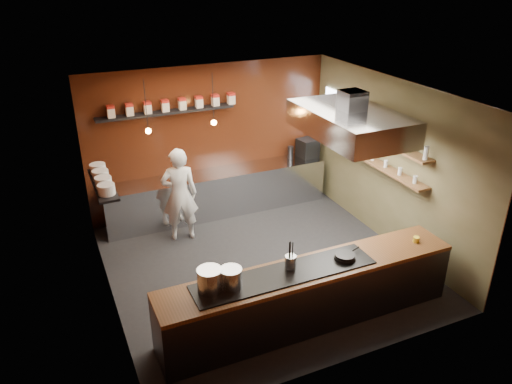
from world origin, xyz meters
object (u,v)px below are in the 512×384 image
chef (180,195)px  extractor_hood (350,122)px  stockpot_small (231,278)px  stockpot_large (210,280)px  espresso_machine (308,148)px

chef → extractor_hood: bearing=152.1°
extractor_hood → stockpot_small: extractor_hood is taller
stockpot_large → chef: 3.08m
espresso_machine → stockpot_small: bearing=-139.2°
stockpot_large → espresso_machine: espresso_machine is taller
stockpot_large → chef: bearing=81.3°
stockpot_large → stockpot_small: stockpot_large is taller
extractor_hood → stockpot_large: 3.30m
stockpot_small → chef: chef is taller
extractor_hood → stockpot_small: (-2.48, -1.19, -1.43)m
espresso_machine → chef: size_ratio=0.22×
stockpot_large → espresso_machine: bearing=46.8°
stockpot_large → stockpot_small: bearing=-7.6°
extractor_hood → espresso_machine: bearing=73.1°
stockpot_large → chef: size_ratio=0.18×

